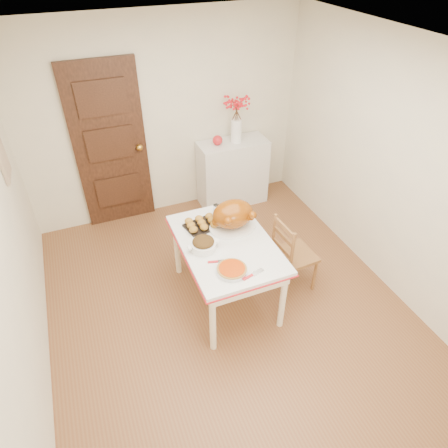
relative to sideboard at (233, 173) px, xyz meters
name	(u,v)px	position (x,y,z in m)	size (l,w,h in m)	color
floor	(226,305)	(-0.82, -1.78, -0.46)	(3.50, 4.00, 0.00)	brown
ceiling	(228,53)	(-0.82, -1.78, 2.04)	(3.50, 4.00, 0.00)	white
wall_back	(165,121)	(-0.82, 0.22, 0.79)	(3.50, 0.00, 2.50)	beige
wall_front	(384,425)	(-0.82, -3.78, 0.79)	(3.50, 0.00, 2.50)	beige
wall_left	(4,259)	(-2.57, -1.78, 0.79)	(0.00, 4.00, 2.50)	beige
wall_right	(391,169)	(0.93, -1.78, 0.79)	(0.00, 4.00, 2.50)	beige
door_back	(111,148)	(-1.52, 0.19, 0.57)	(0.85, 0.06, 2.06)	black
photo_board	(1,155)	(-2.55, -0.58, 1.04)	(0.03, 0.35, 0.45)	tan
sideboard	(233,173)	(0.00, 0.00, 0.00)	(0.91, 0.41, 0.91)	silver
kitchen_table	(226,270)	(-0.78, -1.66, -0.08)	(0.87, 1.26, 0.76)	silver
chair_oak	(295,253)	(-0.04, -1.76, -0.01)	(0.39, 0.39, 0.89)	#935D35
berry_vase	(236,119)	(0.04, 0.00, 0.77)	(0.32, 0.32, 0.63)	white
apple	(218,140)	(-0.22, 0.00, 0.52)	(0.13, 0.13, 0.13)	red
turkey_platter	(233,215)	(-0.63, -1.48, 0.45)	(0.48, 0.38, 0.30)	#733A06
pumpkin_pie	(232,269)	(-0.89, -2.06, 0.33)	(0.27, 0.27, 0.06)	#B23201
stuffing_dish	(203,244)	(-1.01, -1.68, 0.36)	(0.30, 0.24, 0.12)	#4F3513
rolls_tray	(202,224)	(-0.92, -1.35, 0.34)	(0.31, 0.25, 0.08)	#9B631A
pie_server	(253,274)	(-0.73, -2.16, 0.30)	(0.22, 0.06, 0.01)	silver
carving_knife	(222,261)	(-0.92, -1.90, 0.30)	(0.26, 0.06, 0.01)	silver
drinking_glass	(216,209)	(-0.70, -1.19, 0.35)	(0.06, 0.06, 0.11)	white
shaker_pair	(235,207)	(-0.49, -1.21, 0.34)	(0.09, 0.03, 0.09)	white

